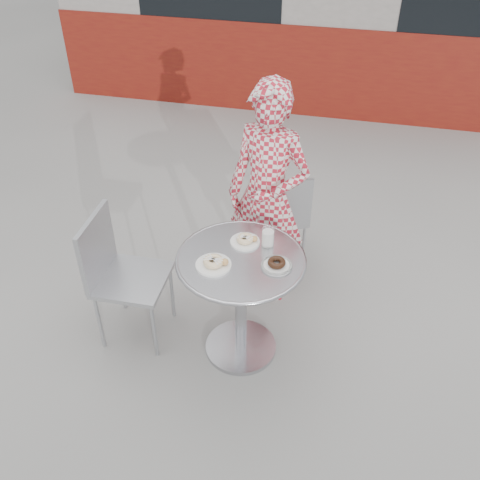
% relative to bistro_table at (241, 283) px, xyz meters
% --- Properties ---
extents(ground, '(60.00, 60.00, 0.00)m').
position_rel_bistro_table_xyz_m(ground, '(-0.02, 0.04, -0.56)').
color(ground, '#9B9893').
rests_on(ground, ground).
extents(bistro_table, '(0.73, 0.73, 0.74)m').
position_rel_bistro_table_xyz_m(bistro_table, '(0.00, 0.00, 0.00)').
color(bistro_table, silver).
rests_on(bistro_table, ground).
extents(chair_far, '(0.49, 0.50, 0.78)m').
position_rel_bistro_table_xyz_m(chair_far, '(0.06, 0.95, -0.32)').
color(chair_far, '#A9ABB0').
rests_on(chair_far, ground).
extents(chair_left, '(0.43, 0.43, 0.87)m').
position_rel_bistro_table_xyz_m(chair_left, '(-0.70, -0.00, -0.29)').
color(chair_left, '#A9ABB0').
rests_on(chair_left, ground).
extents(seated_person, '(0.64, 0.51, 1.53)m').
position_rel_bistro_table_xyz_m(seated_person, '(0.03, 0.62, 0.20)').
color(seated_person, '#AA1A29').
rests_on(seated_person, ground).
extents(plate_far, '(0.17, 0.17, 0.05)m').
position_rel_bistro_table_xyz_m(plate_far, '(-0.01, 0.15, 0.20)').
color(plate_far, white).
rests_on(plate_far, bistro_table).
extents(plate_near, '(0.20, 0.20, 0.05)m').
position_rel_bistro_table_xyz_m(plate_near, '(-0.13, -0.10, 0.20)').
color(plate_near, white).
rests_on(plate_near, bistro_table).
extents(plate_checker, '(0.17, 0.17, 0.04)m').
position_rel_bistro_table_xyz_m(plate_checker, '(0.20, -0.02, 0.19)').
color(plate_checker, white).
rests_on(plate_checker, bistro_table).
extents(milk_cup, '(0.07, 0.07, 0.12)m').
position_rel_bistro_table_xyz_m(milk_cup, '(0.12, 0.15, 0.23)').
color(milk_cup, white).
rests_on(milk_cup, bistro_table).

